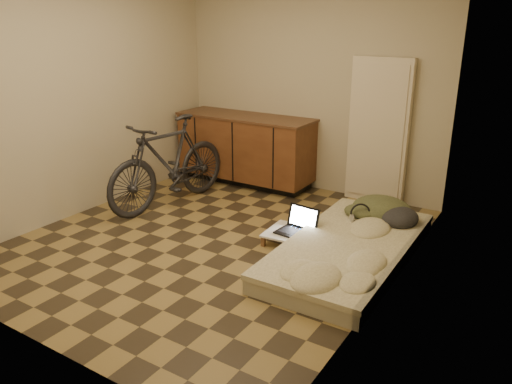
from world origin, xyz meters
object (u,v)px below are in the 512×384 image
Objects in this scene: laptop at (298,227)px; futon at (349,250)px; bicycle at (168,158)px; lap_desk at (302,236)px.

futon is at bearing 0.56° from laptop.
bicycle is 1.91m from lap_desk.
bicycle is at bearing -178.84° from laptop.
laptop is (1.78, -0.15, -0.41)m from bicycle.
laptop is (-0.06, 0.02, 0.06)m from lap_desk.
lap_desk is at bearing 1.83° from bicycle.
bicycle reaches higher than lap_desk.
futon is 2.88× the size of lap_desk.
laptop is (-0.56, 0.05, 0.08)m from futon.
lap_desk is 1.96× the size of laptop.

